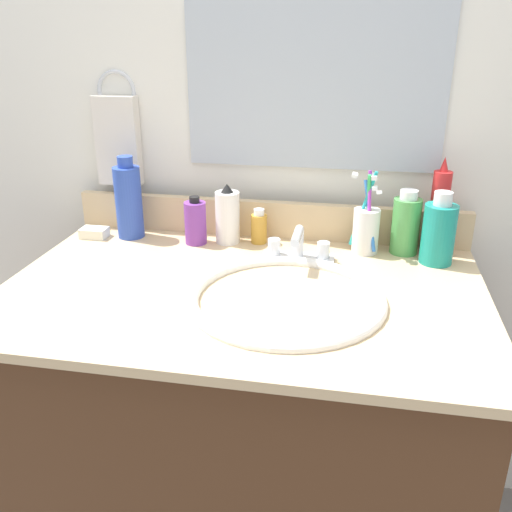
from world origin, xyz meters
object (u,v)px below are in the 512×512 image
object	(u,v)px
bottle_mouthwash_teal	(439,232)
faucet	(298,250)
bottle_spray_red	(439,210)
bottle_oil_amber	(259,227)
hand_towel	(118,141)
bottle_cream_purple	(195,222)
bottle_lotion_white	(228,216)
bottle_shampoo_blue	(129,201)
soap_bar	(94,233)
bottle_toner_green	(406,224)
cup_white_ceramic	(366,228)

from	to	relation	value
bottle_mouthwash_teal	faucet	bearing A→B (deg)	-170.02
faucet	bottle_spray_red	xyz separation A→B (m)	(0.30, 0.12, 0.07)
faucet	bottle_oil_amber	world-z (taller)	bottle_oil_amber
hand_towel	bottle_oil_amber	world-z (taller)	hand_towel
bottle_cream_purple	bottle_lotion_white	world-z (taller)	bottle_lotion_white
bottle_shampoo_blue	bottle_oil_amber	size ratio (longest dim) A/B	2.38
hand_towel	bottle_cream_purple	xyz separation A→B (m)	(0.22, -0.10, -0.17)
faucet	bottle_mouthwash_teal	distance (m)	0.31
bottle_lotion_white	bottle_spray_red	bearing A→B (deg)	3.85
hand_towel	bottle_spray_red	xyz separation A→B (m)	(0.78, -0.05, -0.12)
hand_towel	bottle_lotion_white	distance (m)	0.35
bottle_lotion_white	bottle_oil_amber	bearing A→B (deg)	8.25
bottle_spray_red	soap_bar	world-z (taller)	bottle_spray_red
bottle_shampoo_blue	bottle_mouthwash_teal	world-z (taller)	bottle_shampoo_blue
bottle_oil_amber	bottle_lotion_white	size ratio (longest dim) A/B	0.58
faucet	bottle_spray_red	world-z (taller)	bottle_spray_red
bottle_spray_red	bottle_cream_purple	bearing A→B (deg)	-174.58
faucet	soap_bar	world-z (taller)	faucet
bottle_spray_red	bottle_lotion_white	bearing A→B (deg)	-176.15
bottle_cream_purple	bottle_mouthwash_teal	xyz separation A→B (m)	(0.56, -0.02, 0.02)
bottle_cream_purple	bottle_toner_green	bearing A→B (deg)	3.52
hand_towel	soap_bar	world-z (taller)	hand_towel
bottle_shampoo_blue	soap_bar	distance (m)	0.12
bottle_spray_red	cup_white_ceramic	bearing A→B (deg)	-166.77
bottle_spray_red	bottle_mouthwash_teal	size ratio (longest dim) A/B	1.37
hand_towel	faucet	bearing A→B (deg)	-19.67
hand_towel	bottle_spray_red	distance (m)	0.80
cup_white_ceramic	bottle_mouthwash_teal	bearing A→B (deg)	-12.22
faucet	bottle_mouthwash_teal	xyz separation A→B (m)	(0.30, 0.05, 0.04)
hand_towel	faucet	xyz separation A→B (m)	(0.48, -0.17, -0.19)
bottle_spray_red	bottle_oil_amber	bearing A→B (deg)	-176.95
bottle_mouthwash_teal	cup_white_ceramic	bearing A→B (deg)	167.78
hand_towel	bottle_mouthwash_teal	world-z (taller)	hand_towel
bottle_spray_red	soap_bar	distance (m)	0.83
bottle_mouthwash_teal	cup_white_ceramic	xyz separation A→B (m)	(-0.16, 0.03, -0.01)
bottle_shampoo_blue	cup_white_ceramic	bearing A→B (deg)	0.14
bottle_shampoo_blue	soap_bar	bearing A→B (deg)	-164.89
bottle_cream_purple	bottle_mouthwash_teal	bearing A→B (deg)	-1.83
hand_towel	faucet	distance (m)	0.55
bottle_toner_green	faucet	bearing A→B (deg)	-156.69
faucet	bottle_cream_purple	xyz separation A→B (m)	(-0.26, 0.07, 0.02)
bottle_cream_purple	cup_white_ceramic	bearing A→B (deg)	2.26
faucet	bottle_shampoo_blue	size ratio (longest dim) A/B	0.79
bottle_spray_red	cup_white_ceramic	world-z (taller)	bottle_spray_red
bottle_toner_green	cup_white_ceramic	bearing A→B (deg)	-170.83
bottle_lotion_white	soap_bar	bearing A→B (deg)	-174.91
bottle_mouthwash_teal	bottle_toner_green	bearing A→B (deg)	144.34
bottle_cream_purple	soap_bar	world-z (taller)	bottle_cream_purple
bottle_toner_green	bottle_spray_red	world-z (taller)	bottle_spray_red
bottle_oil_amber	bottle_lotion_white	world-z (taller)	bottle_lotion_white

